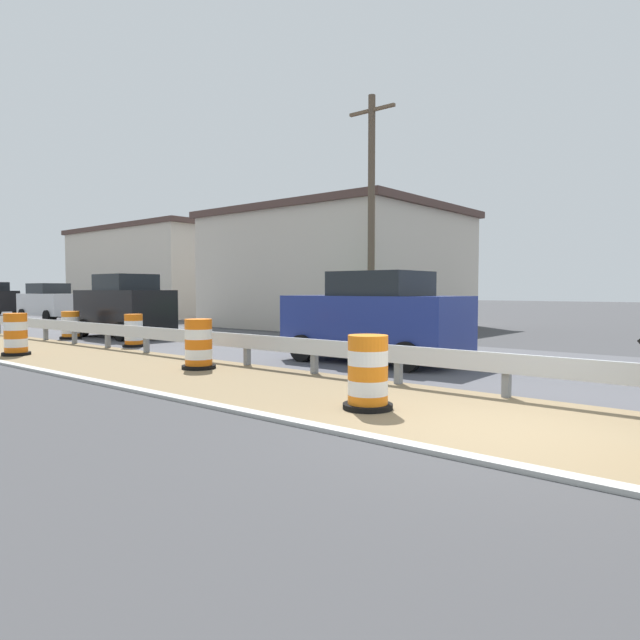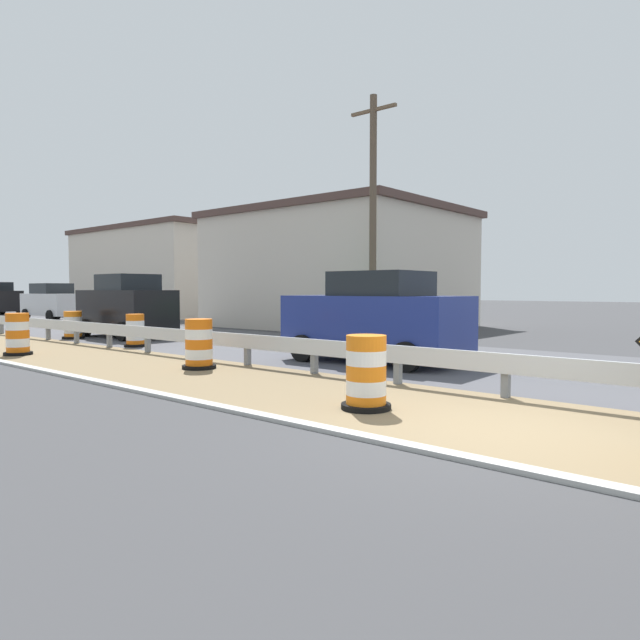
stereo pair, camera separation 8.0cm
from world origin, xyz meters
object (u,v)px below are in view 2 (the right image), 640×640
car_trailing_near_lane (53,302)px  car_trailing_far_lane (126,306)px  traffic_barrel_close (199,346)px  utility_pole_near (373,214)px  traffic_barrel_nearest (366,376)px  traffic_barrel_farther (73,326)px  traffic_barrel_mid (18,336)px  traffic_barrel_far (135,332)px  car_lead_far_lane (376,317)px

car_trailing_near_lane → car_trailing_far_lane: bearing=-14.8°
traffic_barrel_close → utility_pole_near: (8.38, 1.33, 3.80)m
traffic_barrel_nearest → traffic_barrel_farther: traffic_barrel_nearest is taller
traffic_barrel_farther → utility_pole_near: size_ratio=0.12×
traffic_barrel_mid → traffic_barrel_far: 3.21m
traffic_barrel_far → traffic_barrel_farther: 4.15m
traffic_barrel_close → car_trailing_far_lane: car_trailing_far_lane is taller
traffic_barrel_nearest → traffic_barrel_close: (1.05, 5.19, 0.01)m
traffic_barrel_mid → car_trailing_far_lane: size_ratio=0.26×
traffic_barrel_close → traffic_barrel_mid: size_ratio=0.98×
traffic_barrel_nearest → car_trailing_far_lane: size_ratio=0.25×
traffic_barrel_mid → utility_pole_near: (9.85, -4.35, 3.79)m
car_lead_far_lane → car_trailing_far_lane: (0.02, 10.84, 0.06)m
traffic_barrel_nearest → traffic_barrel_close: size_ratio=0.99×
traffic_barrel_mid → car_trailing_near_lane: car_trailing_near_lane is taller
car_trailing_near_lane → car_lead_far_lane: size_ratio=1.03×
traffic_barrel_nearest → car_lead_far_lane: (4.38, 2.87, 0.58)m
car_lead_far_lane → car_trailing_near_lane: bearing=-9.3°
traffic_barrel_mid → traffic_barrel_far: (3.19, -0.38, -0.06)m
utility_pole_near → traffic_barrel_close: bearing=-171.0°
traffic_barrel_far → utility_pole_near: size_ratio=0.12×
car_lead_far_lane → car_trailing_far_lane: car_trailing_far_lane is taller
traffic_barrel_farther → car_lead_far_lane: size_ratio=0.22×
traffic_barrel_farther → car_lead_far_lane: car_lead_far_lane is taller
traffic_barrel_close → car_lead_far_lane: 4.10m
traffic_barrel_mid → car_trailing_far_lane: 5.63m
traffic_barrel_close → utility_pole_near: 9.29m
traffic_barrel_farther → car_lead_far_lane: (1.49, -11.76, 0.63)m
traffic_barrel_mid → traffic_barrel_close: bearing=-75.5°
traffic_barrel_nearest → car_lead_far_lane: 5.27m
traffic_barrel_close → traffic_barrel_farther: 9.62m
traffic_barrel_mid → traffic_barrel_far: traffic_barrel_mid is taller
traffic_barrel_far → utility_pole_near: 8.65m
car_trailing_near_lane → car_trailing_far_lane: (-3.30, -12.99, 0.09)m
utility_pole_near → traffic_barrel_mid: bearing=156.2°
traffic_barrel_nearest → car_lead_far_lane: car_lead_far_lane is taller
traffic_barrel_farther → traffic_barrel_nearest: bearing=-101.2°
car_lead_far_lane → traffic_barrel_close: bearing=53.8°
traffic_barrel_nearest → traffic_barrel_far: traffic_barrel_nearest is taller
traffic_barrel_close → car_trailing_near_lane: bearing=72.8°
traffic_barrel_far → traffic_barrel_mid: bearing=173.1°
traffic_barrel_close → traffic_barrel_far: 5.57m
traffic_barrel_close → car_trailing_near_lane: size_ratio=0.24×
traffic_barrel_far → utility_pole_near: utility_pole_near is taller
traffic_barrel_close → car_trailing_far_lane: 9.18m
car_trailing_near_lane → car_lead_far_lane: 24.06m
traffic_barrel_far → car_trailing_far_lane: (1.63, 3.23, 0.68)m
car_trailing_far_lane → utility_pole_near: size_ratio=0.51×
traffic_barrel_close → car_trailing_near_lane: 22.52m
car_trailing_near_lane → traffic_barrel_far: bearing=-17.4°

